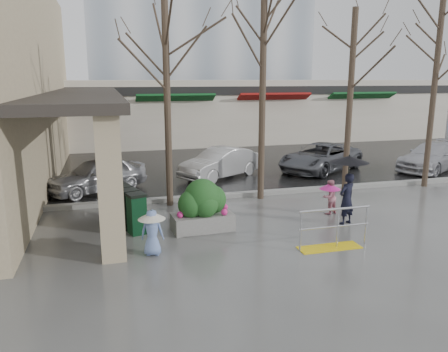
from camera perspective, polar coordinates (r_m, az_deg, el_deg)
name	(u,v)px	position (r m, az deg, el deg)	size (l,w,h in m)	color
ground	(264,236)	(11.85, 5.21, -7.83)	(120.00, 120.00, 0.00)	#51514F
street_asphalt	(162,135)	(32.89, -8.16, 5.33)	(120.00, 36.00, 0.01)	black
curb	(225,196)	(15.46, 0.10, -2.57)	(120.00, 0.30, 0.15)	gray
canopy_slab	(81,91)	(18.42, -18.16, 10.46)	(2.80, 18.00, 0.25)	#2D2823
pillar_front	(110,186)	(10.18, -14.64, -1.32)	(0.55, 0.55, 3.50)	tan
pillar_back	(108,145)	(16.57, -14.93, 3.96)	(0.55, 0.55, 3.50)	tan
storefront_row	(199,111)	(29.05, -3.32, 8.46)	(34.00, 6.74, 4.00)	beige
handrail	(332,233)	(11.24, 13.96, -7.28)	(1.90, 0.50, 1.03)	yellow
tree_west	(166,47)	(14.15, -7.62, 16.40)	(3.20, 3.20, 6.80)	#382B21
tree_midwest	(263,44)	(14.93, 5.17, 16.83)	(3.20, 3.20, 7.00)	#382B21
tree_mideast	(353,57)	(16.34, 16.46, 14.71)	(3.20, 3.20, 6.50)	#382B21
tree_east	(439,43)	(18.41, 26.26, 15.30)	(3.20, 3.20, 7.20)	#382B21
woman	(348,182)	(12.91, 15.86, -0.75)	(1.11, 1.11, 2.05)	black
child_pink	(330,194)	(13.90, 13.62, -2.33)	(0.65, 0.65, 1.08)	#D18092
child_blue	(152,228)	(10.53, -9.38, -6.73)	(0.66, 0.66, 1.12)	#6C86C0
planter	(202,206)	(12.09, -2.83, -3.89)	(1.73, 1.01, 1.46)	slate
news_boxes	(127,207)	(12.76, -12.61, -3.92)	(1.04, 2.06, 1.13)	#0B3319
car_a	(97,175)	(16.84, -16.27, 0.13)	(1.49, 3.70, 1.26)	#AEAFB3
car_b	(221,163)	(18.47, -0.44, 1.73)	(1.33, 3.82, 1.26)	silver
car_c	(321,157)	(20.26, 12.50, 2.40)	(2.09, 4.53, 1.26)	#5A5C61
car_d	(433,156)	(22.16, 25.62, 2.31)	(1.77, 4.34, 1.26)	silver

